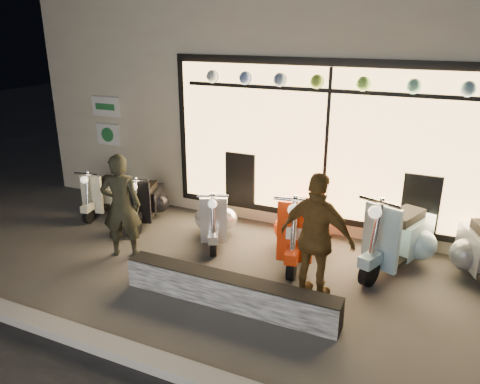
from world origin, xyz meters
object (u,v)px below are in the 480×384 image
(scooter_silver, at_px, (215,216))
(woman, at_px, (317,238))
(scooter_red, at_px, (300,226))
(man, at_px, (121,206))
(graffiti_barrier, at_px, (229,291))

(scooter_silver, bearing_deg, woman, -53.28)
(scooter_red, distance_m, man, 2.71)
(man, bearing_deg, scooter_silver, -157.63)
(scooter_red, bearing_deg, scooter_silver, 170.46)
(scooter_silver, relative_size, woman, 0.75)
(graffiti_barrier, bearing_deg, woman, 34.27)
(scooter_red, relative_size, man, 0.99)
(scooter_silver, xyz_separation_m, scooter_red, (1.45, 0.02, 0.08))
(scooter_silver, height_order, scooter_red, scooter_red)
(scooter_silver, height_order, woman, woman)
(scooter_red, bearing_deg, man, -164.78)
(scooter_red, relative_size, woman, 0.94)
(graffiti_barrier, distance_m, woman, 1.28)
(man, bearing_deg, scooter_red, 178.62)
(graffiti_barrier, relative_size, scooter_red, 1.80)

